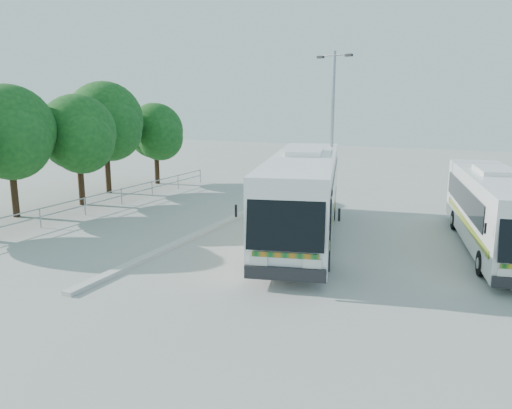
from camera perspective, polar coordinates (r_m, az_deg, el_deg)
The scene contains 10 objects.
ground at distance 20.37m, azimuth -4.06°, elevation -5.66°, with size 100.00×100.00×0.00m, color #9B9B96.
kerb_divider at distance 23.13m, azimuth -6.67°, elevation -3.38°, with size 0.40×16.00×0.15m, color #B2B2AD.
railing at distance 29.11m, azimuth -17.65°, elevation 0.64°, with size 0.06×22.00×1.00m.
tree_far_b at distance 28.94m, azimuth -26.37°, elevation 7.57°, with size 5.33×5.03×6.96m.
tree_far_c at distance 30.92m, azimuth -19.62°, elevation 7.73°, with size 4.97×4.69×6.49m.
tree_far_d at distance 34.41m, azimuth -16.79°, elevation 9.19°, with size 5.62×5.30×7.33m.
tree_far_e at distance 37.54m, azimuth -11.34°, elevation 8.23°, with size 4.54×4.28×5.92m.
coach_main at distance 22.31m, azimuth 5.36°, elevation 1.25°, with size 5.99×13.61×3.71m.
coach_adjacent at distance 22.74m, azimuth 25.65°, elevation -0.51°, with size 4.40×11.46×3.12m.
lamppost at distance 26.66m, azimuth 8.70°, elevation 8.73°, with size 2.05×0.83×8.57m.
Camera 1 is at (9.45, -16.98, 6.13)m, focal length 35.00 mm.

